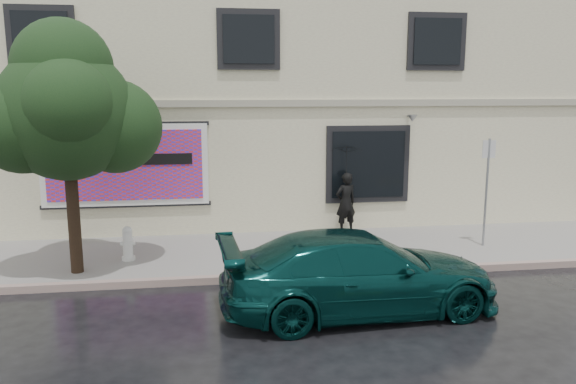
{
  "coord_description": "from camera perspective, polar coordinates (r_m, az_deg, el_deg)",
  "views": [
    {
      "loc": [
        -1.07,
        -9.7,
        3.99
      ],
      "look_at": [
        0.62,
        2.2,
        1.76
      ],
      "focal_mm": 35.0,
      "sensor_mm": 36.0,
      "label": 1
    }
  ],
  "objects": [
    {
      "name": "ground",
      "position": [
        10.54,
        -1.69,
        -11.72
      ],
      "size": [
        90.0,
        90.0,
        0.0
      ],
      "primitive_type": "plane",
      "color": "black",
      "rests_on": "ground"
    },
    {
      "name": "sidewalk",
      "position": [
        13.57,
        -3.23,
        -6.26
      ],
      "size": [
        20.0,
        3.5,
        0.15
      ],
      "primitive_type": "cube",
      "color": "gray",
      "rests_on": "ground"
    },
    {
      "name": "curb",
      "position": [
        11.91,
        -2.51,
        -8.68
      ],
      "size": [
        20.0,
        0.18,
        0.16
      ],
      "primitive_type": "cube",
      "color": "gray",
      "rests_on": "ground"
    },
    {
      "name": "building",
      "position": [
        18.73,
        -4.85,
        8.99
      ],
      "size": [
        20.0,
        8.12,
        7.0
      ],
      "color": "beige",
      "rests_on": "ground"
    },
    {
      "name": "billboard",
      "position": [
        14.9,
        -16.24,
        2.64
      ],
      "size": [
        4.3,
        0.16,
        2.2
      ],
      "color": "white",
      "rests_on": "ground"
    },
    {
      "name": "car",
      "position": [
        10.25,
        7.26,
        -8.12
      ],
      "size": [
        5.14,
        2.54,
        1.46
      ],
      "primitive_type": "imported",
      "rotation": [
        0.0,
        0.0,
        1.64
      ],
      "color": "#083331",
      "rests_on": "ground"
    },
    {
      "name": "pedestrian",
      "position": [
        15.05,
        5.88,
        -1.11
      ],
      "size": [
        0.68,
        0.55,
        1.64
      ],
      "primitive_type": "imported",
      "rotation": [
        0.0,
        0.0,
        3.43
      ],
      "color": "black",
      "rests_on": "sidewalk"
    },
    {
      "name": "umbrella",
      "position": [
        14.86,
        5.96,
        3.29
      ],
      "size": [
        1.08,
        1.08,
        0.69
      ],
      "primitive_type": "imported",
      "rotation": [
        0.0,
        0.0,
        -0.17
      ],
      "color": "black",
      "rests_on": "pedestrian"
    },
    {
      "name": "street_tree",
      "position": [
        12.24,
        -21.59,
        7.39
      ],
      "size": [
        2.73,
        2.73,
        4.71
      ],
      "color": "#312415",
      "rests_on": "sidewalk"
    },
    {
      "name": "fire_hydrant",
      "position": [
        13.22,
        -15.97,
        -5.07
      ],
      "size": [
        0.32,
        0.3,
        0.78
      ],
      "rotation": [
        0.0,
        0.0,
        -0.39
      ],
      "color": "silver",
      "rests_on": "sidewalk"
    },
    {
      "name": "sign_pole",
      "position": [
        14.44,
        19.55,
        0.93
      ],
      "size": [
        0.33,
        0.06,
        2.65
      ],
      "rotation": [
        0.0,
        0.0,
        -0.03
      ],
      "color": "gray",
      "rests_on": "sidewalk"
    }
  ]
}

